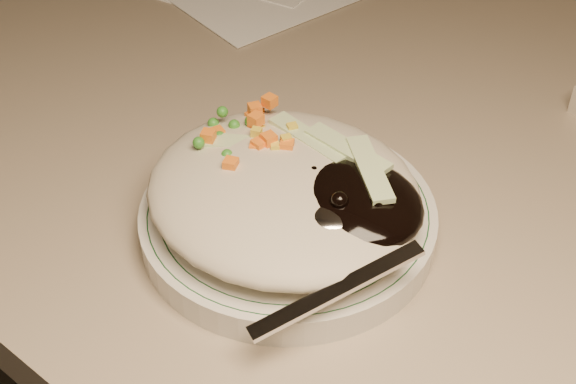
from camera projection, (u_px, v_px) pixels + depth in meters
The scene contains 4 objects.
desk at pixel (429, 314), 0.77m from camera, with size 1.40×0.70×0.74m.
plate at pixel (288, 220), 0.56m from camera, with size 0.21×0.21×0.02m, color silver.
plate_rim at pixel (288, 209), 0.56m from camera, with size 0.20×0.20×0.00m.
meal at pixel (292, 189), 0.54m from camera, with size 0.21×0.19×0.05m.
Camera 1 is at (0.22, 0.90, 1.13)m, focal length 50.00 mm.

